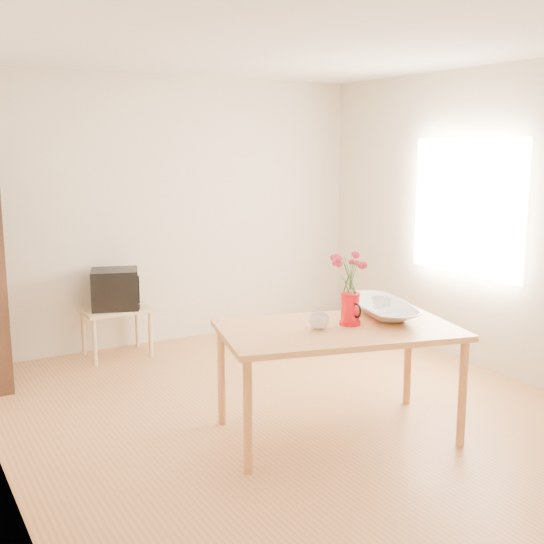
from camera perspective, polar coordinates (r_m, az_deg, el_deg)
room at (r=4.82m, az=2.06°, el=3.01°), size 4.50×4.50×4.50m
table at (r=4.55m, az=5.57°, el=-5.50°), size 1.72×1.24×0.75m
tv_stand at (r=6.46m, az=-12.91°, el=-3.59°), size 0.60×0.45×0.46m
pitcher at (r=4.58m, az=6.54°, el=-3.19°), size 0.14×0.22×0.22m
flowers at (r=4.52m, az=6.63°, el=0.29°), size 0.25×0.25×0.35m
mug at (r=4.47m, az=3.95°, el=-4.15°), size 0.14×0.14×0.10m
bowl at (r=4.85m, az=9.28°, el=-0.60°), size 0.69×0.69×0.51m
teacup_a at (r=4.84m, az=8.89°, el=-1.18°), size 0.09×0.09×0.07m
teacup_b at (r=4.91m, az=9.52°, el=-1.11°), size 0.07×0.07×0.06m
television at (r=6.42m, az=-13.04°, el=-1.33°), size 0.51×0.50×0.36m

